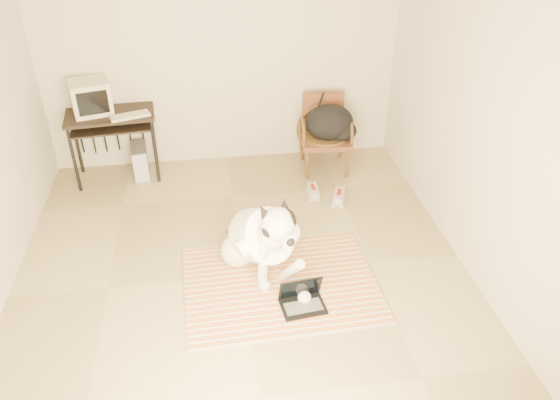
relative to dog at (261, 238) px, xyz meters
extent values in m
plane|color=#95855B|center=(-0.17, -0.04, -0.36)|extent=(4.50, 4.50, 0.00)
plane|color=beige|center=(-0.17, 2.21, 0.99)|extent=(4.50, 0.00, 4.50)
plane|color=beige|center=(-0.17, -2.29, 0.99)|extent=(4.50, 0.00, 4.50)
plane|color=beige|center=(1.83, -0.04, 0.99)|extent=(0.00, 4.50, 4.50)
cube|color=#D95E27|center=(0.15, -0.72, -0.35)|extent=(1.66, 0.31, 0.02)
cube|color=#44742E|center=(0.14, -0.47, -0.35)|extent=(1.66, 0.31, 0.02)
cube|color=#63396D|center=(0.14, -0.21, -0.35)|extent=(1.66, 0.31, 0.02)
cube|color=gold|center=(0.13, 0.04, -0.35)|extent=(1.66, 0.31, 0.02)
cube|color=tan|center=(0.12, 0.29, -0.35)|extent=(1.66, 0.31, 0.02)
sphere|color=silver|center=(-0.20, 0.12, -0.20)|extent=(0.31, 0.31, 0.31)
sphere|color=silver|center=(0.07, 0.23, -0.20)|extent=(0.31, 0.31, 0.31)
ellipsoid|color=silver|center=(-0.06, 0.16, -0.18)|extent=(0.38, 0.34, 0.31)
ellipsoid|color=silver|center=(0.00, -0.01, 0.03)|extent=(0.60, 0.79, 0.66)
cylinder|color=white|center=(0.00, 0.00, 0.03)|extent=(0.63, 0.72, 0.61)
sphere|color=silver|center=(0.07, -0.19, 0.18)|extent=(0.26, 0.26, 0.26)
sphere|color=silver|center=(0.10, -0.29, 0.34)|extent=(0.28, 0.28, 0.28)
ellipsoid|color=black|center=(0.14, -0.27, 0.35)|extent=(0.22, 0.25, 0.21)
cylinder|color=silver|center=(0.15, -0.40, 0.29)|extent=(0.16, 0.18, 0.12)
sphere|color=black|center=(0.17, -0.48, 0.29)|extent=(0.07, 0.07, 0.07)
cone|color=black|center=(0.00, -0.26, 0.45)|extent=(0.16, 0.16, 0.18)
cone|color=black|center=(0.17, -0.20, 0.45)|extent=(0.14, 0.17, 0.18)
torus|color=white|center=(0.08, -0.21, 0.23)|extent=(0.28, 0.21, 0.23)
cylinder|color=silver|center=(-0.02, -0.24, -0.13)|extent=(0.12, 0.15, 0.42)
cylinder|color=silver|center=(0.21, -0.29, -0.16)|extent=(0.21, 0.39, 0.43)
sphere|color=silver|center=(-0.01, -0.26, -0.31)|extent=(0.11, 0.11, 0.11)
sphere|color=silver|center=(0.30, -0.46, -0.30)|extent=(0.11, 0.11, 0.11)
cone|color=black|center=(-0.17, 0.41, -0.30)|extent=(0.32, 0.38, 0.11)
cube|color=black|center=(0.28, -0.54, -0.33)|extent=(0.38, 0.29, 0.02)
cube|color=#49494C|center=(0.28, -0.55, -0.32)|extent=(0.32, 0.18, 0.00)
cube|color=black|center=(0.27, -0.45, -0.21)|extent=(0.37, 0.13, 0.23)
cube|color=black|center=(0.27, -0.46, -0.20)|extent=(0.32, 0.10, 0.21)
cube|color=black|center=(-1.43, 1.92, 0.41)|extent=(0.99, 0.61, 0.03)
cube|color=black|center=(-1.43, 1.87, 0.29)|extent=(0.87, 0.50, 0.02)
cylinder|color=black|center=(-1.84, 1.66, 0.02)|extent=(0.04, 0.04, 0.76)
cylinder|color=black|center=(-1.88, 2.10, 0.02)|extent=(0.04, 0.04, 0.76)
cylinder|color=black|center=(-0.98, 1.74, 0.02)|extent=(0.04, 0.04, 0.76)
cylinder|color=black|center=(-1.02, 2.18, 0.02)|extent=(0.04, 0.04, 0.76)
cube|color=#B8AA90|center=(-1.61, 1.98, 0.61)|extent=(0.49, 0.47, 0.36)
cube|color=black|center=(-1.55, 1.80, 0.61)|extent=(0.31, 0.10, 0.25)
cube|color=#B8AA90|center=(-1.20, 1.79, 0.44)|extent=(0.44, 0.27, 0.03)
cube|color=#49494C|center=(-1.18, 1.92, -0.17)|extent=(0.21, 0.40, 0.37)
cube|color=#A3A3A7|center=(-1.16, 1.72, -0.17)|extent=(0.16, 0.03, 0.35)
cube|color=brown|center=(0.95, 1.78, 0.02)|extent=(0.60, 0.58, 0.06)
cylinder|color=#3D2710|center=(0.95, 1.78, 0.06)|extent=(0.52, 0.52, 0.04)
cube|color=brown|center=(0.97, 2.03, 0.28)|extent=(0.48, 0.07, 0.43)
cylinder|color=#3D2710|center=(0.70, 1.56, -0.19)|extent=(0.04, 0.04, 0.35)
cylinder|color=#3D2710|center=(0.73, 2.03, -0.19)|extent=(0.04, 0.04, 0.35)
cylinder|color=#3D2710|center=(1.16, 1.53, -0.19)|extent=(0.04, 0.04, 0.35)
cylinder|color=#3D2710|center=(1.20, 1.99, -0.19)|extent=(0.04, 0.04, 0.35)
ellipsoid|color=black|center=(0.99, 1.76, 0.23)|extent=(0.55, 0.46, 0.41)
ellipsoid|color=black|center=(1.12, 1.70, 0.15)|extent=(0.34, 0.28, 0.24)
cube|color=white|center=(0.70, 1.20, -0.35)|extent=(0.12, 0.27, 0.03)
cube|color=gray|center=(0.70, 1.20, -0.31)|extent=(0.12, 0.27, 0.09)
cube|color=maroon|center=(0.70, 1.20, -0.27)|extent=(0.05, 0.14, 0.02)
cube|color=white|center=(0.96, 1.04, -0.35)|extent=(0.20, 0.30, 0.03)
cube|color=gray|center=(0.96, 1.04, -0.31)|extent=(0.19, 0.29, 0.09)
cube|color=maroon|center=(0.96, 1.04, -0.27)|extent=(0.09, 0.15, 0.02)
camera|label=1|loc=(-0.39, -3.78, 2.82)|focal=35.00mm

